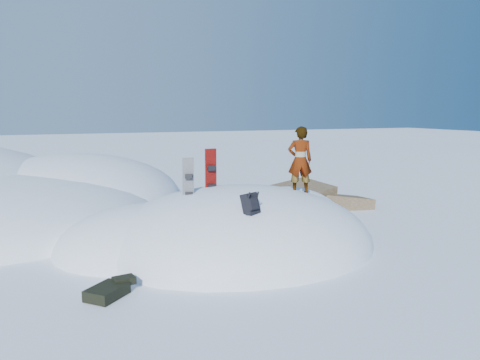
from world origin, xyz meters
name	(u,v)px	position (x,y,z in m)	size (l,w,h in m)	color
ground	(238,245)	(0.00, 0.00, 0.00)	(120.00, 120.00, 0.00)	white
snow_mound	(228,244)	(-0.17, 0.24, 0.00)	(8.00, 6.00, 3.00)	white
rock_outcrop	(305,210)	(3.72, 3.01, 0.01)	(4.68, 4.41, 1.68)	olive
snowboard_red	(211,179)	(-0.50, 0.61, 1.63)	(0.30, 0.15, 1.62)	#A80E08
snowboard_dark	(188,187)	(-1.25, 0.09, 1.56)	(0.33, 0.29, 1.44)	black
backpack	(251,204)	(-0.40, -1.67, 1.43)	(0.43, 0.48, 0.53)	black
gear_pile	(110,290)	(-3.42, -2.12, 0.13)	(1.00, 0.88, 0.26)	black
person	(300,160)	(1.68, -0.11, 2.11)	(0.64, 0.42, 1.74)	slate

